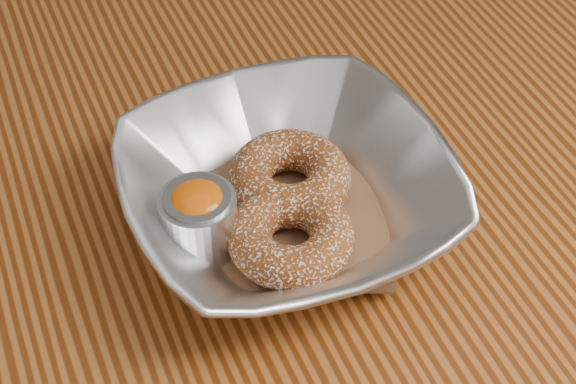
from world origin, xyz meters
name	(u,v)px	position (x,y,z in m)	size (l,w,h in m)	color
table	(252,265)	(0.00, 0.00, 0.65)	(1.20, 0.80, 0.75)	brown
serving_bowl	(288,193)	(0.01, -0.05, 0.78)	(0.23, 0.23, 0.06)	silver
parchment	(288,212)	(0.01, -0.05, 0.76)	(0.14, 0.14, 0.00)	brown
donut_back	(290,177)	(0.02, -0.03, 0.78)	(0.09, 0.09, 0.03)	brown
donut_front	(291,236)	(0.00, -0.08, 0.78)	(0.09, 0.09, 0.03)	brown
ramekin	(199,218)	(-0.05, -0.05, 0.79)	(0.05, 0.05, 0.05)	silver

